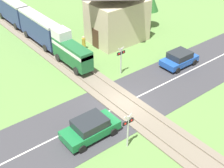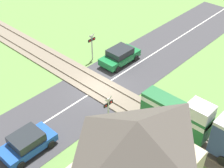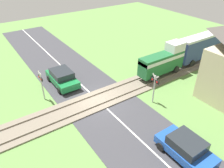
# 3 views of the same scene
# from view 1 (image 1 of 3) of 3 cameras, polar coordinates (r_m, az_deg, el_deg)

# --- Properties ---
(ground_plane) EXTENTS (60.00, 60.00, 0.00)m
(ground_plane) POSITION_cam_1_polar(r_m,az_deg,el_deg) (25.67, 2.11, -3.69)
(ground_plane) COLOR #5B8442
(road_surface) EXTENTS (48.00, 6.40, 0.02)m
(road_surface) POSITION_cam_1_polar(r_m,az_deg,el_deg) (25.66, 2.11, -3.67)
(road_surface) COLOR #38383D
(road_surface) RESTS_ON ground_plane
(track_bed) EXTENTS (2.80, 48.00, 0.24)m
(track_bed) POSITION_cam_1_polar(r_m,az_deg,el_deg) (25.63, 2.11, -3.57)
(track_bed) COLOR #756B5B
(track_bed) RESTS_ON ground_plane
(train) EXTENTS (1.58, 19.97, 3.18)m
(train) POSITION_cam_1_polar(r_m,az_deg,el_deg) (36.07, -13.89, 10.34)
(train) COLOR #1E6033
(train) RESTS_ON track_bed
(car_near_crossing) EXTENTS (4.16, 2.08, 1.53)m
(car_near_crossing) POSITION_cam_1_polar(r_m,az_deg,el_deg) (22.25, -3.99, -7.99)
(car_near_crossing) COLOR #197038
(car_near_crossing) RESTS_ON ground_plane
(car_far_side) EXTENTS (3.78, 2.06, 1.47)m
(car_far_side) POSITION_cam_1_polar(r_m,az_deg,el_deg) (31.28, 12.22, 4.58)
(car_far_side) COLOR #1E4CA8
(car_far_side) RESTS_ON ground_plane
(crossing_signal_west_approach) EXTENTS (0.90, 0.18, 2.79)m
(crossing_signal_west_approach) POSITION_cam_1_polar(r_m,az_deg,el_deg) (20.81, 2.93, -7.74)
(crossing_signal_west_approach) COLOR #B7B7B7
(crossing_signal_west_approach) RESTS_ON ground_plane
(crossing_signal_east_approach) EXTENTS (0.90, 0.18, 2.79)m
(crossing_signal_east_approach) POSITION_cam_1_polar(r_m,az_deg,el_deg) (28.74, 1.66, 5.01)
(crossing_signal_east_approach) COLOR #B7B7B7
(crossing_signal_east_approach) RESTS_ON ground_plane
(station_building) EXTENTS (6.53, 4.78, 7.33)m
(station_building) POSITION_cam_1_polar(r_m,az_deg,el_deg) (34.72, 0.99, 13.44)
(station_building) COLOR #C6B793
(station_building) RESTS_ON ground_plane
(pedestrian_by_station) EXTENTS (0.38, 0.38, 1.53)m
(pedestrian_by_station) POSITION_cam_1_polar(r_m,az_deg,el_deg) (33.86, -5.19, 7.42)
(pedestrian_by_station) COLOR gold
(pedestrian_by_station) RESTS_ON ground_plane
(tree_by_station) EXTENTS (2.20, 2.20, 4.72)m
(tree_by_station) POSITION_cam_1_polar(r_m,az_deg,el_deg) (38.75, 6.95, 15.02)
(tree_by_station) COLOR brown
(tree_by_station) RESTS_ON ground_plane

